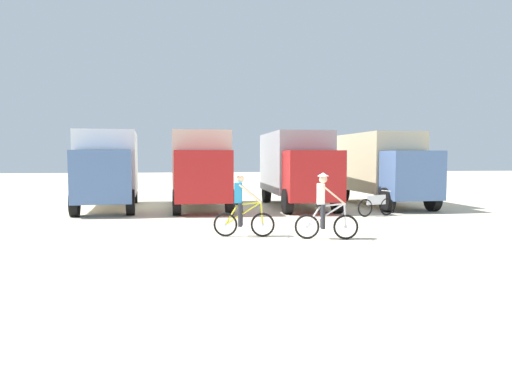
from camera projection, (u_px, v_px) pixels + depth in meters
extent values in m
plane|color=beige|center=(268.00, 244.00, 12.35)|extent=(120.00, 120.00, 0.00)
cube|color=white|center=(109.00, 163.00, 21.37)|extent=(2.68, 5.32, 2.70)
cube|color=#4C6B9E|center=(102.00, 177.00, 18.10)|extent=(2.28, 1.62, 2.00)
cube|color=black|center=(100.00, 168.00, 17.39)|extent=(2.03, 0.19, 0.80)
cylinder|color=black|center=(130.00, 202.00, 18.49)|extent=(0.37, 1.02, 1.00)
cylinder|color=black|center=(75.00, 203.00, 18.04)|extent=(0.37, 1.02, 1.00)
cylinder|color=black|center=(134.00, 193.00, 23.34)|extent=(0.37, 1.02, 1.00)
cylinder|color=black|center=(90.00, 194.00, 22.90)|extent=(0.37, 1.02, 1.00)
cube|color=beige|center=(201.00, 162.00, 21.76)|extent=(2.53, 5.26, 2.70)
cube|color=#B21E1E|center=(203.00, 176.00, 18.44)|extent=(2.24, 1.55, 2.00)
cube|color=black|center=(204.00, 168.00, 17.73)|extent=(2.03, 0.13, 0.80)
cylinder|color=black|center=(230.00, 202.00, 18.76)|extent=(0.34, 1.01, 1.00)
cylinder|color=black|center=(177.00, 202.00, 18.47)|extent=(0.34, 1.01, 1.00)
cylinder|color=black|center=(221.00, 192.00, 23.68)|extent=(0.34, 1.01, 1.00)
cylinder|color=black|center=(179.00, 193.00, 23.39)|extent=(0.34, 1.01, 1.00)
cube|color=#9E9EA3|center=(294.00, 162.00, 22.15)|extent=(2.52, 5.25, 2.70)
cube|color=#B21E1E|center=(313.00, 176.00, 18.83)|extent=(2.23, 1.55, 2.00)
cube|color=black|center=(318.00, 167.00, 18.11)|extent=(2.03, 0.13, 0.80)
cylinder|color=black|center=(337.00, 201.00, 19.15)|extent=(0.34, 1.01, 1.00)
cylinder|color=black|center=(287.00, 201.00, 18.85)|extent=(0.34, 1.01, 1.00)
cylinder|color=black|center=(306.00, 192.00, 24.07)|extent=(0.34, 1.01, 1.00)
cylinder|color=black|center=(266.00, 192.00, 23.78)|extent=(0.34, 1.01, 1.00)
cube|color=#CCB78E|center=(377.00, 162.00, 22.89)|extent=(2.47, 5.23, 2.70)
cube|color=#4C6B9E|center=(412.00, 175.00, 19.59)|extent=(2.22, 1.53, 2.00)
cube|color=black|center=(421.00, 167.00, 18.87)|extent=(2.02, 0.11, 0.80)
cylinder|color=black|center=(433.00, 199.00, 19.94)|extent=(0.33, 1.00, 1.00)
cylinder|color=black|center=(387.00, 200.00, 19.57)|extent=(0.33, 1.00, 1.00)
cylinder|color=black|center=(381.00, 191.00, 24.84)|extent=(0.33, 1.00, 1.00)
cylinder|color=black|center=(343.00, 191.00, 24.47)|extent=(0.33, 1.00, 1.00)
torus|color=black|center=(263.00, 225.00, 13.45)|extent=(0.68, 0.20, 0.68)
cylinder|color=silver|center=(263.00, 225.00, 13.45)|extent=(0.09, 0.09, 0.08)
torus|color=black|center=(225.00, 225.00, 13.50)|extent=(0.68, 0.20, 0.68)
cylinder|color=silver|center=(225.00, 225.00, 13.50)|extent=(0.09, 0.09, 0.08)
cylinder|color=gold|center=(243.00, 213.00, 13.45)|extent=(1.01, 0.26, 0.68)
cylinder|color=gold|center=(249.00, 203.00, 13.43)|extent=(0.66, 0.19, 0.13)
cylinder|color=gold|center=(231.00, 215.00, 13.47)|extent=(0.39, 0.13, 0.59)
cylinder|color=gold|center=(262.00, 213.00, 13.43)|extent=(0.11, 0.07, 0.64)
cylinder|color=silver|center=(261.00, 202.00, 13.41)|extent=(0.14, 0.52, 0.04)
cube|color=black|center=(238.00, 204.00, 13.44)|extent=(0.26, 0.17, 0.06)
cube|color=teal|center=(238.00, 193.00, 13.42)|extent=(0.26, 0.35, 0.56)
sphere|color=beige|center=(240.00, 179.00, 13.39)|extent=(0.22, 0.22, 0.22)
cone|color=silver|center=(240.00, 174.00, 13.38)|extent=(0.32, 0.32, 0.10)
cylinder|color=#26262B|center=(241.00, 214.00, 13.59)|extent=(0.12, 0.12, 0.66)
cylinder|color=#26262B|center=(240.00, 215.00, 13.33)|extent=(0.12, 0.12, 0.66)
cylinder|color=beige|center=(251.00, 193.00, 13.58)|extent=(0.63, 0.14, 0.53)
cylinder|color=beige|center=(250.00, 194.00, 13.23)|extent=(0.62, 0.22, 0.53)
torus|color=black|center=(346.00, 227.00, 13.02)|extent=(0.68, 0.22, 0.68)
cylinder|color=silver|center=(346.00, 227.00, 13.02)|extent=(0.10, 0.10, 0.08)
torus|color=black|center=(307.00, 227.00, 13.09)|extent=(0.68, 0.22, 0.68)
cylinder|color=silver|center=(307.00, 227.00, 13.09)|extent=(0.10, 0.10, 0.08)
cylinder|color=silver|center=(326.00, 215.00, 13.03)|extent=(1.01, 0.29, 0.68)
cylinder|color=silver|center=(332.00, 205.00, 13.00)|extent=(0.65, 0.20, 0.13)
cylinder|color=silver|center=(313.00, 217.00, 13.06)|extent=(0.39, 0.14, 0.59)
cylinder|color=silver|center=(345.00, 215.00, 13.00)|extent=(0.11, 0.07, 0.64)
cylinder|color=silver|center=(344.00, 204.00, 12.98)|extent=(0.15, 0.51, 0.04)
cube|color=black|center=(320.00, 205.00, 13.02)|extent=(0.26, 0.17, 0.06)
cube|color=silver|center=(321.00, 194.00, 13.00)|extent=(0.27, 0.36, 0.56)
sphere|color=beige|center=(323.00, 179.00, 12.97)|extent=(0.22, 0.22, 0.22)
cone|color=silver|center=(323.00, 174.00, 12.96)|extent=(0.32, 0.32, 0.10)
cylinder|color=#26262B|center=(322.00, 216.00, 13.17)|extent=(0.12, 0.12, 0.66)
cylinder|color=#26262B|center=(323.00, 217.00, 12.91)|extent=(0.12, 0.12, 0.66)
cylinder|color=beige|center=(333.00, 194.00, 13.16)|extent=(0.63, 0.15, 0.53)
cylinder|color=beige|center=(334.00, 195.00, 12.80)|extent=(0.61, 0.23, 0.53)
torus|color=black|center=(387.00, 207.00, 18.43)|extent=(0.67, 0.25, 0.68)
torus|color=black|center=(365.00, 208.00, 17.97)|extent=(0.67, 0.25, 0.68)
cube|color=silver|center=(376.00, 200.00, 18.18)|extent=(0.87, 0.29, 0.36)
cylinder|color=silver|center=(386.00, 191.00, 18.37)|extent=(0.18, 0.49, 0.04)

